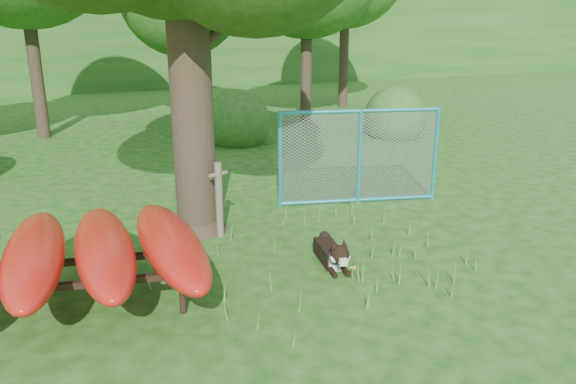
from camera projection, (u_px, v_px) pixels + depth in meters
name	position (u px, v px, depth m)	size (l,w,h in m)	color
ground	(311.00, 295.00, 7.07)	(80.00, 80.00, 0.00)	#194D0F
wooden_post	(219.00, 198.00, 8.79)	(0.33, 0.19, 1.22)	#63584A
kayak_rack	(70.00, 253.00, 6.47)	(3.06, 3.26, 0.99)	black
husky_dog	(333.00, 254.00, 7.87)	(0.42, 1.13, 0.51)	black
fence_section	(359.00, 157.00, 10.38)	(2.97, 0.82, 2.97)	#2AABC4
wildflower_clump	(353.00, 269.00, 7.43)	(0.09, 0.09, 0.20)	#539B32
shrub_right	(394.00, 137.00, 16.53)	(1.80, 1.80, 1.80)	#265D1E
shrub_mid	(238.00, 143.00, 15.72)	(1.80, 1.80, 1.80)	#265D1E
wooded_hillside	(94.00, 25.00, 30.79)	(80.00, 12.00, 6.00)	#265D1E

